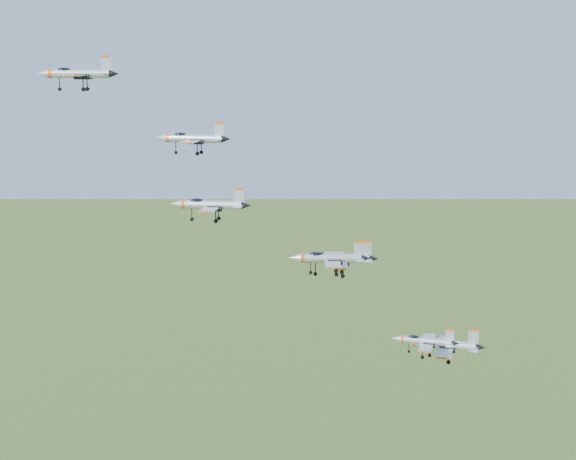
# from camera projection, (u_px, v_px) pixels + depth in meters

# --- Properties ---
(jet_lead) EXTENTS (13.76, 11.57, 3.69)m
(jet_lead) POSITION_uv_depth(u_px,v_px,m) (77.00, 74.00, 132.59)
(jet_lead) COLOR #B4B9C1
(jet_left_high) EXTENTS (12.41, 10.23, 3.32)m
(jet_left_high) POSITION_uv_depth(u_px,v_px,m) (192.00, 138.00, 126.47)
(jet_left_high) COLOR #B4B9C1
(jet_right_high) EXTENTS (11.39, 9.46, 3.04)m
(jet_right_high) POSITION_uv_depth(u_px,v_px,m) (209.00, 204.00, 109.32)
(jet_right_high) COLOR #B4B9C1
(jet_left_low) EXTENTS (13.38, 11.26, 3.60)m
(jet_left_low) POSITION_uv_depth(u_px,v_px,m) (334.00, 258.00, 123.49)
(jet_left_low) COLOR #B4B9C1
(jet_right_low) EXTENTS (11.67, 9.81, 3.13)m
(jet_right_low) POSITION_uv_depth(u_px,v_px,m) (329.00, 258.00, 113.98)
(jet_right_low) COLOR #B4B9C1
(jet_trail) EXTENTS (10.41, 8.57, 2.79)m
(jet_trail) POSITION_uv_depth(u_px,v_px,m) (424.00, 341.00, 122.38)
(jet_trail) COLOR #B4B9C1
(jet_extra) EXTENTS (13.65, 11.24, 3.65)m
(jet_extra) POSITION_uv_depth(u_px,v_px,m) (441.00, 344.00, 129.08)
(jet_extra) COLOR #B4B9C1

